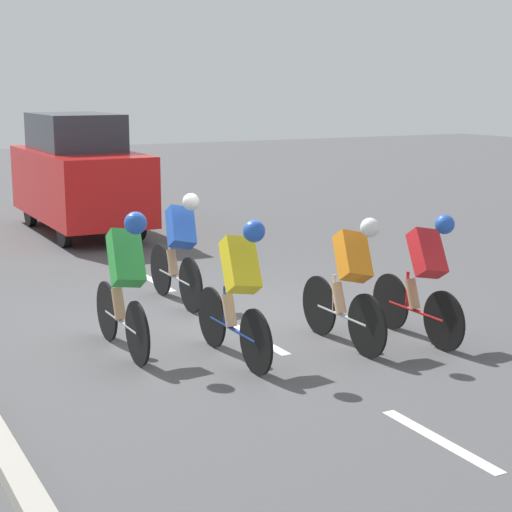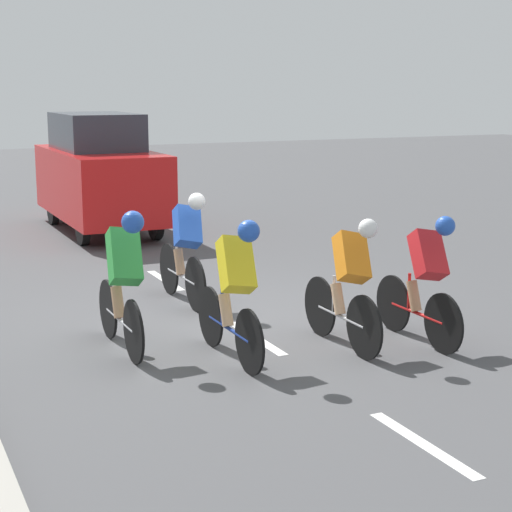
{
  "view_description": "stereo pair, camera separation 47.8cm",
  "coord_description": "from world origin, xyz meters",
  "px_view_note": "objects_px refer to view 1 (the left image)",
  "views": [
    {
      "loc": [
        4.31,
        9.21,
        2.82
      ],
      "look_at": [
        0.0,
        0.96,
        0.95
      ],
      "focal_mm": 60.0,
      "sensor_mm": 36.0,
      "label": 1
    },
    {
      "loc": [
        3.88,
        9.42,
        2.82
      ],
      "look_at": [
        0.0,
        0.96,
        0.95
      ],
      "focal_mm": 60.0,
      "sensor_mm": 36.0,
      "label": 2
    }
  ],
  "objects_px": {
    "cyclist_blue": "(179,246)",
    "cyclist_orange": "(349,279)",
    "cyclist_red": "(424,274)",
    "support_car": "(79,174)",
    "cyclist_yellow": "(239,287)",
    "cyclist_green": "(125,278)"
  },
  "relations": [
    {
      "from": "cyclist_green",
      "to": "cyclist_orange",
      "type": "height_order",
      "value": "cyclist_green"
    },
    {
      "from": "cyclist_yellow",
      "to": "cyclist_red",
      "type": "xyz_separation_m",
      "value": [
        -2.14,
        0.29,
        -0.04
      ]
    },
    {
      "from": "support_car",
      "to": "cyclist_yellow",
      "type": "bearing_deg",
      "value": 84.63
    },
    {
      "from": "cyclist_blue",
      "to": "cyclist_orange",
      "type": "xyz_separation_m",
      "value": [
        -0.92,
        2.55,
        -0.02
      ]
    },
    {
      "from": "cyclist_red",
      "to": "support_car",
      "type": "relative_size",
      "value": 0.39
    },
    {
      "from": "cyclist_blue",
      "to": "cyclist_orange",
      "type": "relative_size",
      "value": 1.05
    },
    {
      "from": "cyclist_red",
      "to": "cyclist_orange",
      "type": "bearing_deg",
      "value": -13.03
    },
    {
      "from": "cyclist_yellow",
      "to": "support_car",
      "type": "relative_size",
      "value": 0.41
    },
    {
      "from": "support_car",
      "to": "cyclist_blue",
      "type": "bearing_deg",
      "value": 85.92
    },
    {
      "from": "cyclist_orange",
      "to": "support_car",
      "type": "relative_size",
      "value": 0.39
    },
    {
      "from": "cyclist_orange",
      "to": "cyclist_yellow",
      "type": "bearing_deg",
      "value": -4.07
    },
    {
      "from": "cyclist_green",
      "to": "cyclist_orange",
      "type": "xyz_separation_m",
      "value": [
        -2.23,
        0.87,
        -0.07
      ]
    },
    {
      "from": "cyclist_blue",
      "to": "cyclist_red",
      "type": "relative_size",
      "value": 1.07
    },
    {
      "from": "cyclist_red",
      "to": "support_car",
      "type": "xyz_separation_m",
      "value": [
        1.35,
        -8.77,
        0.37
      ]
    },
    {
      "from": "cyclist_blue",
      "to": "cyclist_green",
      "type": "bearing_deg",
      "value": 52.11
    },
    {
      "from": "cyclist_yellow",
      "to": "cyclist_orange",
      "type": "distance_m",
      "value": 1.29
    },
    {
      "from": "cyclist_green",
      "to": "cyclist_yellow",
      "type": "height_order",
      "value": "cyclist_green"
    },
    {
      "from": "cyclist_blue",
      "to": "cyclist_yellow",
      "type": "height_order",
      "value": "cyclist_yellow"
    },
    {
      "from": "cyclist_yellow",
      "to": "cyclist_orange",
      "type": "height_order",
      "value": "cyclist_yellow"
    },
    {
      "from": "cyclist_green",
      "to": "cyclist_red",
      "type": "relative_size",
      "value": 1.03
    },
    {
      "from": "cyclist_green",
      "to": "cyclist_orange",
      "type": "bearing_deg",
      "value": 158.61
    },
    {
      "from": "cyclist_yellow",
      "to": "cyclist_red",
      "type": "distance_m",
      "value": 2.16
    }
  ]
}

